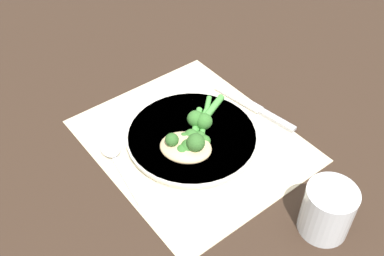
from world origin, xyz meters
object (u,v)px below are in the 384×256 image
Objects in this scene: broccoli_stalk_right at (191,135)px; knife at (255,108)px; plate at (192,136)px; broccoli_stalk_rear at (201,132)px; water_glass at (327,210)px; chicken_fillet at (186,147)px; spoon at (114,155)px; broccoli_stalk_left at (189,146)px; broccoli_stalk_front at (203,118)px.

broccoli_stalk_right is 0.16m from knife.
plate is 0.02m from broccoli_stalk_rear.
water_glass reaches higher than broccoli_stalk_rear.
spoon is at bearing -128.89° from chicken_fillet.
chicken_fillet is 1.36× the size of water_glass.
broccoli_stalk_left reaches higher than chicken_fillet.
water_glass is at bearing 158.89° from broccoli_stalk_right.
knife is at bearing -2.72° from spoon.
broccoli_stalk_left is 0.60× the size of knife.
broccoli_stalk_right is at bearing 126.48° from chicken_fillet.
spoon is at bearing -150.88° from water_glass.
plate is 1.26× the size of knife.
chicken_fillet is 0.19m from knife.
broccoli_stalk_left reaches higher than plate.
plate is 2.11× the size of broccoli_stalk_left.
chicken_fillet is 1.03× the size of broccoli_stalk_left.
broccoli_stalk_front is at bearing 119.36° from chicken_fillet.
broccoli_stalk_left is 0.03m from broccoli_stalk_right.
broccoli_stalk_right is (0.01, -0.01, 0.02)m from plate.
broccoli_stalk_right is 0.94× the size of broccoli_stalk_rear.
plate is at bearing 128.61° from chicken_fillet.
broccoli_stalk_front is 0.63× the size of spoon.
knife is at bearing -126.41° from broccoli_stalk_left.
broccoli_stalk_front is 1.20× the size of water_glass.
chicken_fillet is 0.01m from broccoli_stalk_left.
broccoli_stalk_right is 0.27m from water_glass.
broccoli_stalk_rear is at bearing -15.10° from spoon.
broccoli_stalk_rear is 1.30× the size of water_glass.
broccoli_stalk_rear is at bearing -172.64° from water_glass.
knife is at bearing -122.48° from broccoli_stalk_right.
broccoli_stalk_left is at bearing 68.55° from broccoli_stalk_rear.
broccoli_stalk_right is (-0.02, 0.03, -0.00)m from chicken_fillet.
plate is at bearing -11.46° from spoon.
knife is at bearing -122.11° from broccoli_stalk_front.
broccoli_stalk_left is at bearing 79.84° from chicken_fillet.
broccoli_stalk_rear is (-0.02, 0.04, -0.00)m from broccoli_stalk_left.
broccoli_stalk_rear is 0.68× the size of spoon.
plate is at bearing -87.34° from broccoli_stalk_left.
plate is 2.14× the size of broccoli_stalk_rear.
broccoli_stalk_left is at bearing -44.20° from plate.
water_glass reaches higher than plate.
spoon is (-0.08, -0.11, -0.02)m from broccoli_stalk_left.
knife is (-0.02, 0.18, -0.02)m from broccoli_stalk_left.
spoon is (-0.06, -0.29, 0.00)m from knife.
broccoli_stalk_front is (-0.01, 0.03, 0.02)m from plate.
chicken_fillet reaches higher than broccoli_stalk_rear.
broccoli_stalk_right is at bearing -86.42° from broccoli_stalk_left.
broccoli_stalk_left is 0.69× the size of spoon.
broccoli_stalk_front reaches higher than broccoli_stalk_rear.
knife is 0.28m from water_glass.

